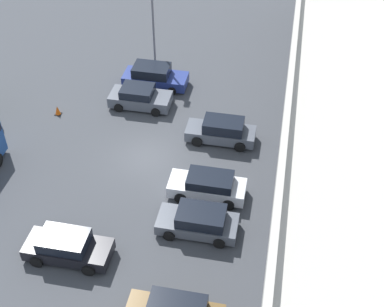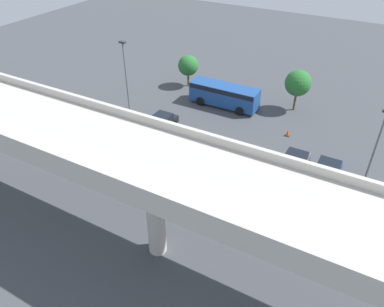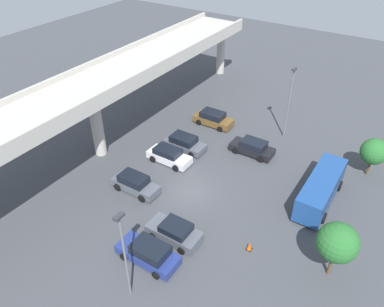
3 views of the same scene
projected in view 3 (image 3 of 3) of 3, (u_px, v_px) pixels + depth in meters
The scene contains 15 objects.
ground_plane at pixel (191, 191), 34.02m from camera, with size 107.71×107.71×0.00m, color #424449.
highway_overpass at pixel (91, 91), 34.91m from camera, with size 51.44×6.17×8.35m.
parked_car_0 at pixel (149, 253), 27.23m from camera, with size 2.21×4.79×1.64m.
parked_car_1 at pixel (175, 232), 29.00m from camera, with size 2.21×4.35×1.53m.
parked_car_2 at pixel (135, 184), 33.68m from camera, with size 2.00×4.53×1.62m.
parked_car_3 at pixel (169, 156), 37.29m from camera, with size 2.05×4.50×1.52m.
parked_car_4 at pixel (185, 143), 39.22m from camera, with size 2.15×4.40×1.51m.
parked_car_5 at pixel (252, 148), 38.49m from camera, with size 2.11×4.51×1.53m.
parked_car_6 at pixel (213, 119), 43.30m from camera, with size 2.16×4.56×1.60m.
shuttle_bus at pixel (321, 187), 32.16m from camera, with size 7.82×2.54×2.47m.
lamp_post_near_aisle at pixel (290, 98), 38.97m from camera, with size 0.70×0.35×7.98m.
lamp_post_mid_lot at pixel (124, 250), 22.89m from camera, with size 0.70×0.35×7.34m.
tree_front_left at pixel (338, 243), 24.89m from camera, with size 2.82×2.82×4.62m.
tree_front_centre at pixel (374, 152), 34.53m from camera, with size 2.49×2.49×3.91m.
traffic_cone at pixel (249, 246), 28.31m from camera, with size 0.44×0.44×0.70m.
Camera 3 is at (-21.69, -14.08, 22.37)m, focal length 35.00 mm.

